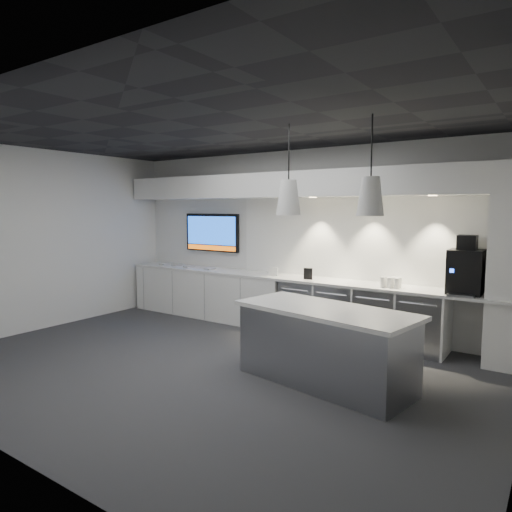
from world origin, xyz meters
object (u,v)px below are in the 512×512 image
Objects in this scene: wall_tv at (212,233)px; island at (325,345)px; coffee_machine at (466,270)px; bin at (253,348)px.

island is at bearing -31.25° from wall_tv.
island is 2.87× the size of coffee_machine.
wall_tv is at bearing 175.48° from coffee_machine.
wall_tv is at bearing 158.64° from island.
coffee_machine reaches higher than island.
coffee_machine reaches higher than bin.
wall_tv reaches higher than island.
wall_tv is 0.56× the size of island.
bin is 0.57× the size of coffee_machine.
island is at bearing -124.09° from coffee_machine.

